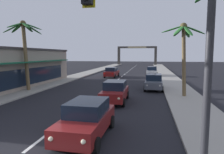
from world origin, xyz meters
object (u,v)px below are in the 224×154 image
Objects in this scene: sedan_lead_at_stop_bar at (87,119)px; palm_left_second at (25,41)px; sedan_parked_mid_kerb at (154,82)px; sedan_oncoming_far at (112,72)px; town_gateway_arch at (137,53)px; palm_right_second at (183,44)px; traffic_signal_mast at (94,11)px; sedan_parked_nearest_kerb at (152,71)px; sedan_third_in_queue at (115,91)px.

palm_left_second reaches higher than sedan_lead_at_stop_bar.
palm_left_second reaches higher than sedan_parked_mid_kerb.
town_gateway_arch reaches higher than sedan_oncoming_far.
sedan_oncoming_far is 17.94m from palm_right_second.
sedan_oncoming_far is 43.12m from town_gateway_arch.
traffic_signal_mast is at bearing -87.54° from town_gateway_arch.
sedan_oncoming_far is 0.69× the size of palm_right_second.
traffic_signal_mast is at bearing -66.65° from sedan_lead_at_stop_bar.
palm_right_second is at bearing -1.43° from palm_left_second.
sedan_oncoming_far is at bearing -155.23° from sedan_parked_nearest_kerb.
palm_right_second reaches higher than sedan_parked_mid_kerb.
sedan_third_in_queue and sedan_parked_mid_kerb have the same top height.
sedan_third_in_queue is at bearing 89.24° from sedan_lead_at_stop_bar.
sedan_oncoming_far is (-3.49, 24.87, 0.00)m from sedan_lead_at_stop_bar.
sedan_parked_nearest_kerb is 18.61m from palm_right_second.
sedan_parked_mid_kerb is at bearing 14.17° from palm_left_second.
palm_left_second reaches higher than sedan_oncoming_far.
sedan_parked_nearest_kerb is 14.35m from sedan_parked_mid_kerb.
sedan_lead_at_stop_bar is at bearing -119.58° from palm_right_second.
palm_left_second reaches higher than sedan_third_in_queue.
traffic_signal_mast is at bearing -97.78° from sedan_parked_mid_kerb.
sedan_oncoming_far is 0.31× the size of town_gateway_arch.
sedan_third_in_queue is 60.81m from town_gateway_arch.
palm_right_second reaches higher than sedan_parked_nearest_kerb.
sedan_lead_at_stop_bar is 1.00× the size of sedan_parked_nearest_kerb.
sedan_parked_mid_kerb is (0.05, -14.35, 0.00)m from sedan_parked_nearest_kerb.
palm_left_second is at bearing 133.61° from sedan_lead_at_stop_bar.
palm_right_second is (2.41, -18.04, 3.88)m from sedan_parked_nearest_kerb.
sedan_lead_at_stop_bar is 0.62× the size of palm_left_second.
town_gateway_arch reaches higher than sedan_parked_mid_kerb.
sedan_third_in_queue is 0.99× the size of sedan_oncoming_far.
sedan_lead_at_stop_bar is 0.69× the size of palm_right_second.
traffic_signal_mast is at bearing -94.04° from sedan_parked_nearest_kerb.
traffic_signal_mast is 2.41× the size of sedan_oncoming_far.
traffic_signal_mast is at bearing -84.20° from sedan_third_in_queue.
palm_right_second is at bearing -58.60° from sedan_oncoming_far.
town_gateway_arch is (-1.95, 67.81, 3.59)m from sedan_lead_at_stop_bar.
town_gateway_arch is at bearing 91.93° from sedan_third_in_queue.
palm_left_second is 58.04m from town_gateway_arch.
sedan_lead_at_stop_bar and sedan_oncoming_far have the same top height.
traffic_signal_mast is at bearing -110.18° from palm_right_second.
sedan_parked_nearest_kerb is 40.34m from town_gateway_arch.
town_gateway_arch is at bearing 97.47° from palm_right_second.
sedan_lead_at_stop_bar is at bearing -96.58° from sedan_parked_nearest_kerb.
sedan_parked_mid_kerb is 14.17m from palm_left_second.
sedan_third_in_queue is 0.99× the size of sedan_parked_mid_kerb.
sedan_parked_nearest_kerb is 0.31× the size of town_gateway_arch.
sedan_lead_at_stop_bar is at bearing -46.39° from palm_left_second.
town_gateway_arch is at bearing 82.21° from palm_left_second.
sedan_parked_mid_kerb is (3.27, 13.62, 0.00)m from sedan_lead_at_stop_bar.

